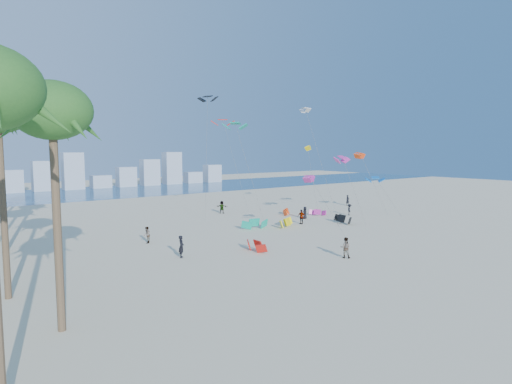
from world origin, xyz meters
TOP-DOWN VIEW (x-y plane):
  - ground at (0.00, 0.00)m, footprint 220.00×220.00m
  - ocean at (0.00, 72.00)m, footprint 220.00×220.00m
  - kitesurfer_near at (-8.50, 11.42)m, footprint 0.74×0.82m
  - kitesurfer_mid at (2.33, 2.88)m, footprint 1.05×1.08m
  - kitesurfers_far at (10.70, 22.56)m, footprint 38.29×14.62m
  - grounded_kites at (8.93, 16.69)m, footprint 20.48×16.81m
  - flying_kites at (14.29, 24.20)m, footprint 25.49×28.77m
  - distant_skyline at (-1.19, 82.00)m, footprint 85.00×3.00m

SIDE VIEW (x-z plane):
  - ground at x=0.00m, z-range 0.00..0.00m
  - ocean at x=0.00m, z-range 0.01..0.01m
  - grounded_kites at x=8.93m, z-range -0.05..0.99m
  - kitesurfers_far at x=10.70m, z-range -0.05..1.75m
  - kitesurfer_mid at x=2.33m, z-range 0.00..1.75m
  - kitesurfer_near at x=-8.50m, z-range 0.00..1.88m
  - distant_skyline at x=-1.19m, z-range -1.11..7.29m
  - flying_kites at x=14.29m, z-range 2.60..19.43m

